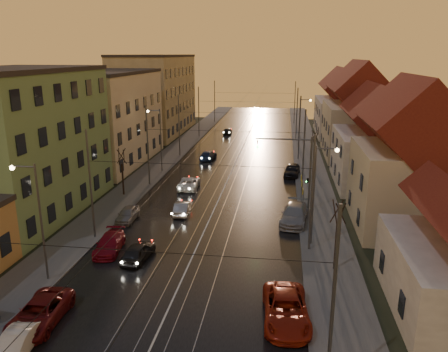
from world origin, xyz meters
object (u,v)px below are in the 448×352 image
at_px(driving_car_0, 138,252).
at_px(parked_right_1, 294,214).
at_px(driving_car_1, 182,208).
at_px(driving_car_2, 189,183).
at_px(street_lamp_0, 36,211).
at_px(parked_left_0, 16,345).
at_px(street_lamp_1, 318,186).
at_px(driving_car_3, 208,155).
at_px(driving_car_4, 228,131).
at_px(parked_left_3, 128,214).
at_px(parked_left_1, 40,313).
at_px(parked_right_0, 286,309).
at_px(traffic_light_mast, 300,164).
at_px(street_lamp_3, 302,119).
at_px(parked_right_2, 292,170).
at_px(street_lamp_2, 158,134).
at_px(parked_left_2, 110,244).

relative_size(driving_car_0, parked_right_1, 0.71).
height_order(driving_car_1, driving_car_2, driving_car_2).
relative_size(street_lamp_0, parked_left_0, 2.14).
bearing_deg(street_lamp_1, driving_car_3, 115.74).
bearing_deg(driving_car_4, parked_left_3, 84.78).
relative_size(parked_left_1, parked_right_0, 0.91).
height_order(traffic_light_mast, driving_car_0, traffic_light_mast).
distance_m(parked_left_0, parked_left_1, 2.68).
bearing_deg(street_lamp_3, street_lamp_0, -112.48).
xyz_separation_m(parked_left_3, parked_right_1, (14.88, 1.53, 0.16)).
bearing_deg(street_lamp_0, parked_right_2, 59.45).
distance_m(driving_car_2, parked_right_2, 13.36).
xyz_separation_m(street_lamp_3, parked_right_1, (-1.50, -31.36, -4.10)).
xyz_separation_m(street_lamp_0, parked_left_1, (2.40, -4.58, -4.20)).
bearing_deg(driving_car_2, traffic_light_mast, 151.58).
height_order(street_lamp_0, parked_left_3, street_lamp_0).
xyz_separation_m(parked_left_1, parked_left_3, (-0.57, 15.69, -0.06)).
relative_size(driving_car_0, driving_car_2, 0.82).
bearing_deg(driving_car_3, parked_left_0, 91.97).
bearing_deg(street_lamp_3, traffic_light_mast, -92.27).
relative_size(street_lamp_2, driving_car_0, 2.10).
relative_size(street_lamp_1, driving_car_4, 2.21).
xyz_separation_m(street_lamp_3, driving_car_0, (-12.94, -40.27, -4.24)).
xyz_separation_m(driving_car_4, parked_right_2, (11.53, -27.58, 0.14)).
relative_size(street_lamp_1, street_lamp_3, 1.00).
bearing_deg(street_lamp_0, parked_right_0, -8.83).
height_order(street_lamp_3, driving_car_2, street_lamp_3).
relative_size(street_lamp_2, traffic_light_mast, 1.11).
bearing_deg(parked_left_2, driving_car_0, -29.72).
relative_size(street_lamp_2, parked_left_0, 2.14).
distance_m(street_lamp_1, driving_car_4, 49.82).
xyz_separation_m(street_lamp_3, parked_left_0, (-15.55, -51.24, -4.27)).
distance_m(street_lamp_1, street_lamp_3, 36.00).
distance_m(driving_car_2, driving_car_3, 13.99).
xyz_separation_m(driving_car_2, parked_left_3, (-3.42, -10.33, -0.02)).
relative_size(driving_car_3, parked_right_2, 0.98).
height_order(street_lamp_1, parked_left_0, street_lamp_1).
bearing_deg(parked_left_1, parked_right_0, 6.37).
height_order(driving_car_4, parked_right_2, parked_right_2).
relative_size(traffic_light_mast, parked_right_2, 1.63).
relative_size(street_lamp_2, parked_right_2, 1.81).
height_order(traffic_light_mast, parked_right_0, traffic_light_mast).
xyz_separation_m(parked_left_0, parked_left_3, (-0.83, 18.35, 0.00)).
bearing_deg(driving_car_2, parked_left_0, 81.07).
relative_size(driving_car_0, parked_left_2, 0.88).
xyz_separation_m(street_lamp_3, traffic_light_mast, (-1.11, -28.00, -0.29)).
relative_size(street_lamp_1, driving_car_3, 1.84).
height_order(street_lamp_2, parked_right_0, street_lamp_2).
height_order(driving_car_0, driving_car_3, driving_car_0).
bearing_deg(parked_left_2, street_lamp_1, 4.49).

